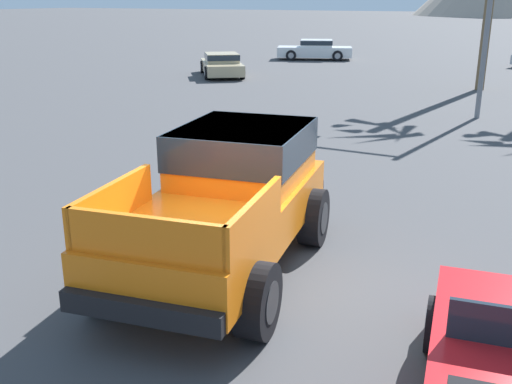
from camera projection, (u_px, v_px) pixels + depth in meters
The scene contains 4 objects.
ground_plane at pixel (253, 279), 8.23m from camera, with size 320.00×320.00×0.00m, color #424244.
orange_pickup_truck at pixel (230, 193), 8.40m from camera, with size 2.87×5.05×1.92m.
parked_car_white at pixel (315, 49), 36.90m from camera, with size 4.85×3.30×1.20m.
parked_car_tan at pixel (222, 64), 29.23m from camera, with size 3.94×4.43×1.10m.
Camera 1 is at (3.51, -6.57, 3.70)m, focal length 42.00 mm.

